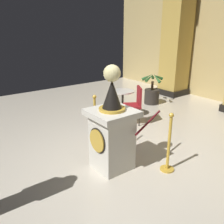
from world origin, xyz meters
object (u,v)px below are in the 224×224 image
object	(u,v)px
stanchion_near	(168,151)
potted_palm_left	(152,94)
cafe_table	(123,100)
cafe_chair_red	(135,102)
stanchion_far	(95,127)
pedestal_clock	(112,131)

from	to	relation	value
stanchion_near	potted_palm_left	xyz separation A→B (m)	(-2.88, 2.58, -0.04)
stanchion_near	potted_palm_left	bearing A→B (deg)	138.12
potted_palm_left	cafe_table	world-z (taller)	potted_palm_left
potted_palm_left	cafe_chair_red	size ratio (longest dim) A/B	1.04
stanchion_far	cafe_table	world-z (taller)	stanchion_far
stanchion_near	cafe_chair_red	distance (m)	2.17
stanchion_near	stanchion_far	distance (m)	1.63
cafe_table	cafe_chair_red	size ratio (longest dim) A/B	0.76
stanchion_near	pedestal_clock	bearing A→B (deg)	-133.01
stanchion_near	stanchion_far	size ratio (longest dim) A/B	0.97
pedestal_clock	potted_palm_left	distance (m)	3.99
cafe_table	pedestal_clock	bearing A→B (deg)	-43.67
cafe_table	cafe_chair_red	bearing A→B (deg)	-8.27
stanchion_near	stanchion_far	world-z (taller)	stanchion_far
stanchion_far	cafe_chair_red	distance (m)	1.48
pedestal_clock	cafe_chair_red	world-z (taller)	pedestal_clock
stanchion_far	cafe_table	distance (m)	1.79
potted_palm_left	stanchion_far	bearing A→B (deg)	-66.48
cafe_table	potted_palm_left	bearing A→B (deg)	103.82
cafe_table	cafe_chair_red	world-z (taller)	cafe_chair_red
stanchion_near	cafe_chair_red	world-z (taller)	stanchion_near
stanchion_near	cafe_table	bearing A→B (deg)	156.92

